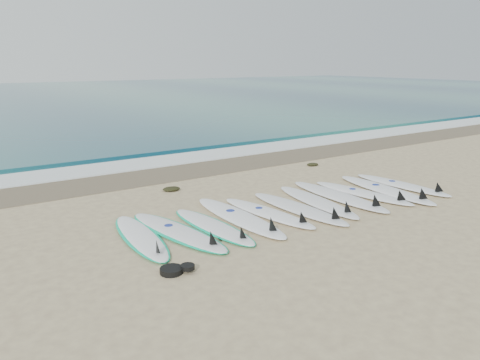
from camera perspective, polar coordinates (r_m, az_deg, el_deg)
ground at (r=9.34m, az=6.52°, el=-3.47°), size 120.00×120.00×0.00m
ocean at (r=39.76m, az=-25.85°, el=8.89°), size 120.00×55.00×0.03m
wet_sand_band at (r=12.62m, az=-5.62°, el=1.30°), size 120.00×1.80×0.01m
foam_band at (r=13.84m, az=-8.40°, el=2.43°), size 120.00×1.40×0.04m
wave_crest at (r=15.17m, az=-10.88°, el=3.50°), size 120.00×1.00×0.10m
surfboard_0 at (r=7.87m, az=-11.95°, el=-6.82°), size 0.79×2.41×0.30m
surfboard_1 at (r=7.99m, az=-7.52°, el=-6.27°), size 1.01×2.64×0.33m
surfboard_2 at (r=8.20m, az=-3.23°, el=-5.66°), size 0.70×2.37×0.30m
surfboard_3 at (r=8.59m, az=0.08°, el=-4.56°), size 0.60×2.78×0.36m
surfboard_4 at (r=8.87m, az=3.66°, el=-4.03°), size 0.77×2.44×0.31m
surfboard_5 at (r=9.17m, az=7.37°, el=-3.46°), size 0.66×2.63×0.33m
surfboard_6 at (r=9.66m, az=9.56°, el=-2.62°), size 0.83×2.63×0.33m
surfboard_7 at (r=10.11m, az=12.16°, el=-1.95°), size 0.66×2.81×0.36m
surfboard_8 at (r=10.50m, az=14.95°, el=-1.55°), size 0.83×2.55×0.32m
surfboard_9 at (r=10.89m, az=17.52°, el=-1.13°), size 0.84×2.84×0.36m
surfboard_10 at (r=11.44m, az=19.33°, el=-0.58°), size 0.64×2.53×0.32m
seaweed_near at (r=10.65m, az=-8.37°, el=-1.07°), size 0.41×0.32×0.08m
seaweed_far at (r=13.20m, az=8.84°, el=1.90°), size 0.35×0.28×0.07m
leash_coil at (r=6.63m, az=-7.92°, el=-10.78°), size 0.46×0.36×0.11m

